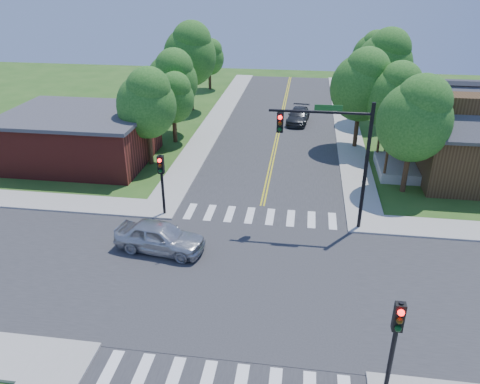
% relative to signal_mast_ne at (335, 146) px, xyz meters
% --- Properties ---
extents(ground, '(100.00, 100.00, 0.00)m').
position_rel_signal_mast_ne_xyz_m(ground, '(-3.91, -5.59, -4.85)').
color(ground, '#265019').
rests_on(ground, ground).
extents(road_ns, '(10.00, 90.00, 0.04)m').
position_rel_signal_mast_ne_xyz_m(road_ns, '(-3.91, -5.59, -4.83)').
color(road_ns, '#2D2D30').
rests_on(road_ns, ground).
extents(road_ew, '(90.00, 10.00, 0.04)m').
position_rel_signal_mast_ne_xyz_m(road_ew, '(-3.91, -5.59, -4.83)').
color(road_ew, '#2D2D30').
rests_on(road_ew, ground).
extents(intersection_patch, '(10.20, 10.20, 0.06)m').
position_rel_signal_mast_ne_xyz_m(intersection_patch, '(-3.91, -5.59, -4.85)').
color(intersection_patch, '#2D2D30').
rests_on(intersection_patch, ground).
extents(sidewalk_nw, '(40.00, 40.00, 0.14)m').
position_rel_signal_mast_ne_xyz_m(sidewalk_nw, '(-19.73, 10.23, -4.78)').
color(sidewalk_nw, '#9E9B93').
rests_on(sidewalk_nw, ground).
extents(crosswalk_north, '(8.85, 2.00, 0.01)m').
position_rel_signal_mast_ne_xyz_m(crosswalk_north, '(-3.91, 0.61, -4.80)').
color(crosswalk_north, white).
rests_on(crosswalk_north, ground).
extents(crosswalk_south, '(8.85, 2.00, 0.01)m').
position_rel_signal_mast_ne_xyz_m(crosswalk_south, '(-3.91, -11.79, -4.80)').
color(crosswalk_south, white).
rests_on(crosswalk_south, ground).
extents(centerline, '(0.30, 90.00, 0.01)m').
position_rel_signal_mast_ne_xyz_m(centerline, '(-3.91, -5.59, -4.80)').
color(centerline, gold).
rests_on(centerline, ground).
extents(signal_mast_ne, '(5.30, 0.42, 7.20)m').
position_rel_signal_mast_ne_xyz_m(signal_mast_ne, '(0.00, 0.00, 0.00)').
color(signal_mast_ne, black).
rests_on(signal_mast_ne, ground).
extents(signal_pole_se, '(0.34, 0.42, 3.80)m').
position_rel_signal_mast_ne_xyz_m(signal_pole_se, '(1.69, -11.21, -2.19)').
color(signal_pole_se, black).
rests_on(signal_pole_se, ground).
extents(signal_pole_nw, '(0.34, 0.42, 3.80)m').
position_rel_signal_mast_ne_xyz_m(signal_pole_nw, '(-9.51, -0.01, -2.19)').
color(signal_pole_nw, black).
rests_on(signal_pole_nw, ground).
extents(building_nw, '(10.40, 8.40, 3.73)m').
position_rel_signal_mast_ne_xyz_m(building_nw, '(-18.11, 7.61, -2.97)').
color(building_nw, maroon).
rests_on(building_nw, ground).
extents(tree_e_a, '(4.52, 4.30, 7.69)m').
position_rel_signal_mast_ne_xyz_m(tree_e_a, '(5.04, 5.34, 0.19)').
color(tree_e_a, '#382314').
rests_on(tree_e_a, ground).
extents(tree_e_b, '(4.27, 4.06, 7.26)m').
position_rel_signal_mast_ne_xyz_m(tree_e_b, '(4.84, 11.98, -0.10)').
color(tree_e_b, '#382314').
rests_on(tree_e_b, ground).
extents(tree_e_c, '(5.08, 4.82, 8.63)m').
position_rel_signal_mast_ne_xyz_m(tree_e_c, '(5.10, 20.44, 0.81)').
color(tree_e_c, '#382314').
rests_on(tree_e_c, ground).
extents(tree_e_d, '(4.32, 4.10, 7.34)m').
position_rel_signal_mast_ne_xyz_m(tree_e_d, '(5.18, 29.68, -0.04)').
color(tree_e_d, '#382314').
rests_on(tree_e_d, ground).
extents(tree_w_a, '(4.24, 4.02, 7.20)m').
position_rel_signal_mast_ne_xyz_m(tree_w_a, '(-12.70, 7.62, -0.13)').
color(tree_w_a, '#382314').
rests_on(tree_w_a, ground).
extents(tree_w_b, '(4.33, 4.11, 7.35)m').
position_rel_signal_mast_ne_xyz_m(tree_w_b, '(-12.83, 14.72, -0.03)').
color(tree_w_b, '#382314').
rests_on(tree_w_b, ground).
extents(tree_w_c, '(5.16, 4.90, 8.78)m').
position_rel_signal_mast_ne_xyz_m(tree_w_c, '(-13.07, 22.17, 0.90)').
color(tree_w_c, '#382314').
rests_on(tree_w_c, ground).
extents(tree_w_d, '(3.46, 3.29, 5.89)m').
position_rel_signal_mast_ne_xyz_m(tree_w_d, '(-13.09, 31.45, -1.00)').
color(tree_w_d, '#382314').
rests_on(tree_w_d, ground).
extents(tree_house, '(4.70, 4.46, 7.98)m').
position_rel_signal_mast_ne_xyz_m(tree_house, '(2.54, 13.27, 0.38)').
color(tree_house, '#382314').
rests_on(tree_house, ground).
extents(tree_bldg, '(3.47, 3.29, 5.90)m').
position_rel_signal_mast_ne_xyz_m(tree_bldg, '(-12.22, 12.56, -0.99)').
color(tree_bldg, '#382314').
rests_on(tree_bldg, ground).
extents(car_silver, '(3.29, 5.22, 1.58)m').
position_rel_signal_mast_ne_xyz_m(car_silver, '(-8.61, -3.75, -4.06)').
color(car_silver, '#BABDC2').
rests_on(car_silver, ground).
extents(car_dgrey, '(2.75, 4.87, 1.30)m').
position_rel_signal_mast_ne_xyz_m(car_dgrey, '(-2.28, 19.34, -4.20)').
color(car_dgrey, '#2C2E31').
rests_on(car_dgrey, ground).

